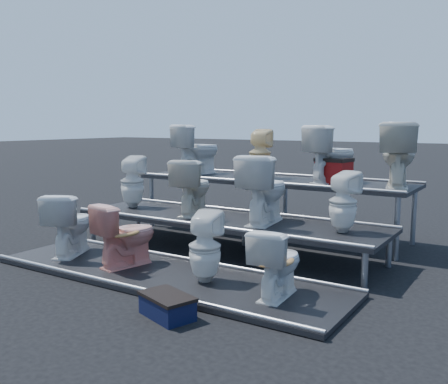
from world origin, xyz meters
The scene contains 18 objects.
ground centered at (0.00, 0.00, 0.00)m, with size 80.00×80.00×0.00m, color black.
tier_front centered at (0.00, -1.30, 0.03)m, with size 4.20×1.20×0.06m, color black.
tier_mid centered at (0.00, 0.00, 0.23)m, with size 4.20×1.20×0.46m, color black.
tier_back centered at (0.00, 1.30, 0.43)m, with size 4.20×1.20×0.86m, color black.
toilet_0 centered at (-1.49, -1.30, 0.45)m, with size 0.44×0.77×0.78m, color white.
toilet_1 centered at (-0.55, -1.30, 0.43)m, with size 0.41×0.72×0.74m, color #EE9C8B.
toilet_2 centered at (0.56, -1.30, 0.43)m, with size 0.33×0.34×0.74m, color white.
toilet_3 centered at (1.39, -1.30, 0.40)m, with size 0.37×0.66×0.67m, color white.
toilet_4 centered at (-1.64, 0.00, 0.84)m, with size 0.34×0.35×0.76m, color white.
toilet_5 centered at (-0.54, 0.00, 0.84)m, with size 0.42×0.75×0.76m, color beige.
toilet_6 centered at (0.55, 0.00, 0.89)m, with size 0.48×0.84×0.86m, color white.
toilet_7 centered at (1.57, 0.00, 0.81)m, with size 0.32×0.32×0.70m, color white.
toilet_8 centered at (-1.39, 1.30, 1.27)m, with size 0.46×0.80×0.81m, color white.
toilet_9 centered at (-0.21, 1.30, 1.24)m, with size 0.34×0.35×0.75m, color beige.
toilet_10 centered at (0.93, 1.30, 1.27)m, with size 0.45×0.79×0.81m, color white.
toilet_11 centered at (1.84, 1.30, 1.29)m, with size 0.48×0.84×0.85m, color beige.
red_crate centered at (0.99, 1.24, 1.01)m, with size 0.43×0.34×0.31m, color #9D1112.
step_stool centered at (0.74, -2.15, 0.09)m, with size 0.49×0.29×0.18m, color black.
Camera 1 is at (3.42, -5.43, 1.70)m, focal length 40.00 mm.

